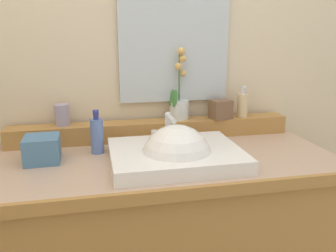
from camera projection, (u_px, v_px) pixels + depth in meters
name	position (u px, v px, depth m)	size (l,w,h in m)	color
wall_back	(146.00, 43.00, 1.69)	(3.12, 0.20, 2.58)	beige
vanity_cabinet	(164.00, 249.00, 1.52)	(1.38, 0.63, 0.87)	#AA773A
back_ledge	(153.00, 130.00, 1.63)	(1.30, 0.10, 0.08)	#AA773A
sink_basin	(176.00, 159.00, 1.33)	(0.50, 0.39, 0.29)	white
potted_plant	(179.00, 102.00, 1.64)	(0.10, 0.09, 0.33)	silver
soap_dispenser	(243.00, 104.00, 1.69)	(0.05, 0.05, 0.15)	#D6BB8B
tumbler_cup	(62.00, 115.00, 1.53)	(0.06, 0.06, 0.10)	#988EA5
trinket_box	(221.00, 109.00, 1.65)	(0.09, 0.07, 0.09)	brown
lotion_bottle	(97.00, 135.00, 1.42)	(0.05, 0.06, 0.18)	#5570AE
tissue_box	(42.00, 149.00, 1.33)	(0.13, 0.13, 0.10)	teal
mirror	(174.00, 40.00, 1.60)	(0.52, 0.02, 0.56)	silver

